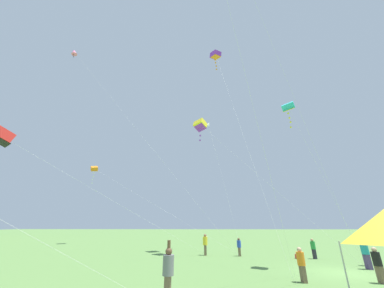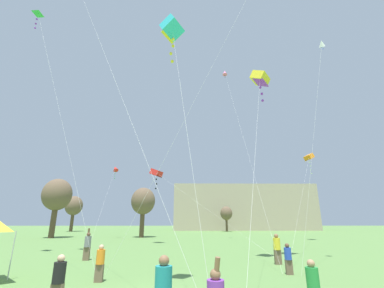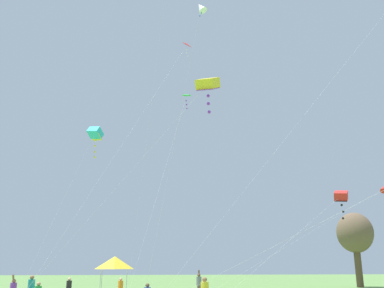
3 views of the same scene
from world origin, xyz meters
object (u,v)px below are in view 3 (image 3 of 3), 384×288
(person_orange_shirt, at_px, (120,288))
(festival_tent, at_px, (115,263))
(kite_red_diamond_3, at_px, (384,188))
(kite_white_diamond_2, at_px, (201,9))
(kite_red_delta_0, at_px, (186,47))
(kite_cyan_box_5, at_px, (95,134))
(kite_yellow_box_1, at_px, (208,85))
(kite_red_box_8, at_px, (341,196))
(person_grey_shirt, at_px, (199,284))
(person_black_shirt, at_px, (69,288))
(kite_green_delta_9, at_px, (186,96))

(person_orange_shirt, bearing_deg, festival_tent, -138.00)
(kite_red_diamond_3, bearing_deg, kite_white_diamond_2, -47.07)
(person_orange_shirt, xyz_separation_m, kite_red_diamond_3, (-7.59, 27.12, 9.52))
(person_orange_shirt, height_order, kite_red_delta_0, kite_red_delta_0)
(kite_red_delta_0, distance_m, kite_cyan_box_5, 18.59)
(kite_yellow_box_1, relative_size, kite_red_diamond_3, 0.67)
(kite_yellow_box_1, height_order, kite_cyan_box_5, kite_yellow_box_1)
(kite_yellow_box_1, bearing_deg, kite_red_box_8, 125.87)
(person_grey_shirt, bearing_deg, person_orange_shirt, 161.13)
(person_orange_shirt, distance_m, kite_cyan_box_5, 11.58)
(kite_red_diamond_3, bearing_deg, person_black_shirt, -76.33)
(festival_tent, height_order, person_orange_shirt, festival_tent)
(person_orange_shirt, relative_size, kite_cyan_box_5, 0.13)
(person_black_shirt, bearing_deg, kite_white_diamond_2, 70.84)
(kite_yellow_box_1, bearing_deg, person_grey_shirt, 173.32)
(kite_cyan_box_5, bearing_deg, kite_green_delta_9, 146.54)
(person_orange_shirt, height_order, kite_red_diamond_3, kite_red_diamond_3)
(festival_tent, height_order, person_black_shirt, festival_tent)
(festival_tent, relative_size, kite_red_diamond_3, 0.16)
(kite_yellow_box_1, height_order, kite_red_diamond_3, kite_yellow_box_1)
(kite_yellow_box_1, relative_size, kite_red_box_8, 0.97)
(kite_white_diamond_2, distance_m, kite_cyan_box_5, 13.08)
(kite_yellow_box_1, bearing_deg, person_black_shirt, -138.28)
(kite_green_delta_9, bearing_deg, kite_yellow_box_1, -3.75)
(festival_tent, distance_m, person_black_shirt, 6.46)
(kite_red_delta_0, relative_size, kite_white_diamond_2, 1.61)
(person_grey_shirt, bearing_deg, person_black_shirt, 151.97)
(kite_cyan_box_5, bearing_deg, festival_tent, 169.24)
(festival_tent, xyz_separation_m, person_grey_shirt, (2.43, 7.04, -1.69))
(person_black_shirt, relative_size, kite_red_box_8, 0.11)
(kite_white_diamond_2, bearing_deg, kite_red_box_8, 134.43)
(person_grey_shirt, height_order, kite_green_delta_9, kite_green_delta_9)
(kite_white_diamond_2, relative_size, kite_green_delta_9, 0.77)
(kite_red_delta_0, xyz_separation_m, kite_yellow_box_1, (16.56, -0.87, -11.77))
(kite_red_delta_0, xyz_separation_m, kite_white_diamond_2, (21.14, -2.08, -9.48))
(person_orange_shirt, height_order, kite_red_box_8, kite_red_box_8)
(festival_tent, relative_size, kite_cyan_box_5, 0.26)
(festival_tent, xyz_separation_m, kite_green_delta_9, (-4.14, 6.82, 17.72))
(festival_tent, relative_size, kite_yellow_box_1, 0.23)
(person_black_shirt, relative_size, person_orange_shirt, 1.02)
(festival_tent, height_order, kite_red_delta_0, kite_red_delta_0)
(person_grey_shirt, bearing_deg, kite_yellow_box_1, -140.89)
(person_grey_shirt, bearing_deg, kite_white_diamond_2, -143.09)
(kite_red_delta_0, bearing_deg, festival_tent, -76.88)
(person_black_shirt, distance_m, person_grey_shirt, 10.54)
(festival_tent, xyz_separation_m, person_orange_shirt, (5.46, 0.64, -1.85))
(person_orange_shirt, bearing_deg, kite_cyan_box_5, -0.20)
(person_orange_shirt, height_order, kite_green_delta_9, kite_green_delta_9)
(festival_tent, height_order, kite_green_delta_9, kite_green_delta_9)
(kite_red_diamond_3, xyz_separation_m, kite_cyan_box_5, (10.80, -29.41, 1.36))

